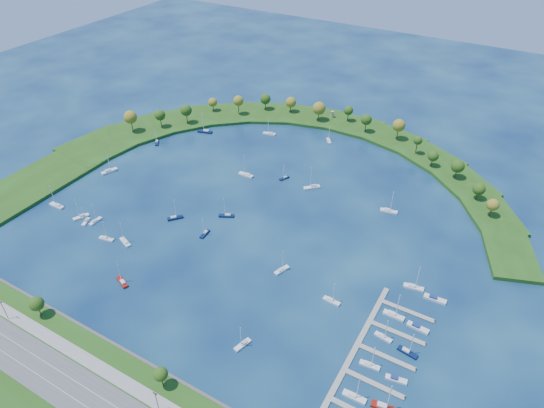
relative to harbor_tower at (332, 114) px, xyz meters
The scene contains 38 objects.
ground 121.23m from the harbor_tower, 84.26° to the right, with size 700.00×700.00×0.00m, color #071844.
south_shoreline 243.75m from the harbor_tower, 87.15° to the right, with size 420.00×43.10×11.60m.
breakwater 79.63m from the harbor_tower, 115.47° to the right, with size 286.74×247.64×2.00m.
breakwater_trees 35.84m from the harbor_tower, 104.67° to the right, with size 235.61×95.57×14.96m.
harbor_tower is the anchor object (origin of this frame).
dock_system 206.06m from the harbor_tower, 61.78° to the right, with size 24.28×82.00×1.60m.
moored_boat_0 90.10m from the harbor_tower, 72.87° to the right, with size 8.60×8.56×13.93m.
moored_boat_1 191.70m from the harbor_tower, 116.51° to the right, with size 9.18×2.59×13.48m.
moored_boat_2 157.76m from the harbor_tower, 123.39° to the right, with size 5.88×10.06×14.29m.
moored_boat_3 183.96m from the harbor_tower, 109.47° to the right, with size 4.30×6.85×9.77m.
moored_boat_4 112.05m from the harbor_tower, 49.99° to the right, with size 9.39×4.04×13.36m.
moored_boat_5 180.03m from the harbor_tower, 108.54° to the right, with size 2.19×7.48×10.95m.
moored_boat_6 94.81m from the harbor_tower, 98.10° to the right, with size 9.38×2.83×13.70m.
moored_boat_7 91.28m from the harbor_tower, 137.58° to the right, with size 10.39×5.51×14.71m.
moored_boat_8 184.26m from the harbor_tower, 111.14° to the right, with size 5.48×8.40×12.03m.
moored_boat_9 149.55m from the harbor_tower, 98.90° to the right, with size 6.97×7.72×11.98m.
moored_boat_10 160.14m from the harbor_tower, 73.89° to the right, with size 4.68×8.08×11.47m.
moored_boat_11 50.33m from the harbor_tower, 123.37° to the right, with size 9.03×4.22×12.81m.
moored_boat_12 182.98m from the harbor_tower, 103.22° to the right, with size 8.01×3.59×11.38m.
moored_boat_13 132.65m from the harbor_tower, 90.34° to the right, with size 8.24×5.71×11.90m.
moored_boat_14 196.65m from the harbor_tower, 93.94° to the right, with size 8.53×5.34×12.17m.
moored_boat_15 175.09m from the harbor_tower, 65.70° to the right, with size 7.84×2.69×11.34m.
moored_boat_16 150.41m from the harbor_tower, 90.68° to the right, with size 2.52×7.28×10.52m.
moored_boat_17 85.72m from the harbor_tower, 84.66° to the right, with size 4.26×6.72×9.60m.
moored_boat_18 124.31m from the harbor_tower, 133.69° to the right, with size 6.27×7.10×10.92m.
moored_boat_19 178.20m from the harbor_tower, 100.31° to the right, with size 8.56×5.21×12.18m.
moored_boat_20 32.92m from the harbor_tower, 69.18° to the right, with size 5.89×7.27×10.88m.
moored_boat_21 204.33m from the harbor_tower, 75.40° to the right, with size 4.15×7.87×11.14m.
docked_boat_2 219.67m from the harbor_tower, 63.61° to the right, with size 8.64×2.60×12.63m.
docked_boat_3 223.31m from the harbor_tower, 61.04° to the right, with size 9.58×3.65×13.74m.
docked_boat_4 206.32m from the harbor_tower, 61.75° to the right, with size 7.88×2.79×11.36m.
docked_boat_5 212.19m from the harbor_tower, 59.37° to the right, with size 8.12×3.45×1.60m.
docked_boat_6 193.25m from the harbor_tower, 59.64° to the right, with size 7.47×3.06×10.67m.
docked_boat_7 200.62m from the harbor_tower, 57.38° to the right, with size 8.17×3.39×11.64m.
docked_boat_8 182.35m from the harbor_tower, 57.63° to the right, with size 9.00×2.71×13.15m.
docked_boat_9 189.21m from the harbor_tower, 55.16° to the right, with size 9.09×3.23×1.82m.
docked_boat_10 167.36m from the harbor_tower, 53.29° to the right, with size 9.09×3.72×12.98m.
docked_boat_11 175.21m from the harbor_tower, 51.11° to the right, with size 9.54×2.96×1.93m.
Camera 1 is at (109.02, -174.55, 155.33)m, focal length 31.82 mm.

